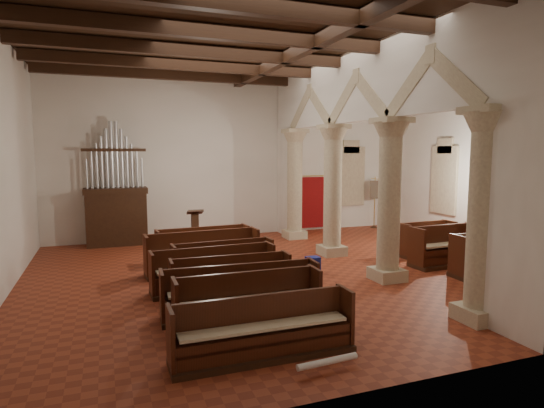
{
  "coord_description": "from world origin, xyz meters",
  "views": [
    {
      "loc": [
        -4.83,
        -11.03,
        3.25
      ],
      "look_at": [
        -0.58,
        0.5,
        1.82
      ],
      "focal_mm": 30.0,
      "sensor_mm": 36.0,
      "label": 1
    }
  ],
  "objects_px": {
    "lectern": "(195,231)",
    "nave_pew_0": "(264,338)",
    "aisle_pew_0": "(493,261)",
    "pipe_organ": "(116,206)",
    "processional_banner": "(374,210)"
  },
  "relations": [
    {
      "from": "aisle_pew_0",
      "to": "lectern",
      "type": "bearing_deg",
      "value": 138.89
    },
    {
      "from": "lectern",
      "to": "processional_banner",
      "type": "relative_size",
      "value": 0.6
    },
    {
      "from": "pipe_organ",
      "to": "nave_pew_0",
      "type": "distance_m",
      "value": 10.28
    },
    {
      "from": "pipe_organ",
      "to": "processional_banner",
      "type": "xyz_separation_m",
      "value": [
        10.43,
        -0.01,
        -0.6
      ]
    },
    {
      "from": "pipe_organ",
      "to": "processional_banner",
      "type": "distance_m",
      "value": 10.45
    },
    {
      "from": "pipe_organ",
      "to": "nave_pew_0",
      "type": "bearing_deg",
      "value": -79.15
    },
    {
      "from": "lectern",
      "to": "nave_pew_0",
      "type": "xyz_separation_m",
      "value": [
        -0.58,
        -8.83,
        -0.22
      ]
    },
    {
      "from": "aisle_pew_0",
      "to": "nave_pew_0",
      "type": "bearing_deg",
      "value": -158.42
    },
    {
      "from": "processional_banner",
      "to": "nave_pew_0",
      "type": "height_order",
      "value": "processional_banner"
    },
    {
      "from": "pipe_organ",
      "to": "aisle_pew_0",
      "type": "bearing_deg",
      "value": -39.87
    },
    {
      "from": "lectern",
      "to": "pipe_organ",
      "type": "bearing_deg",
      "value": 155.27
    },
    {
      "from": "pipe_organ",
      "to": "lectern",
      "type": "bearing_deg",
      "value": -25.89
    },
    {
      "from": "processional_banner",
      "to": "aisle_pew_0",
      "type": "distance_m",
      "value": 7.73
    },
    {
      "from": "lectern",
      "to": "nave_pew_0",
      "type": "relative_size",
      "value": 0.44
    },
    {
      "from": "nave_pew_0",
      "to": "lectern",
      "type": "bearing_deg",
      "value": 86.35
    }
  ]
}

